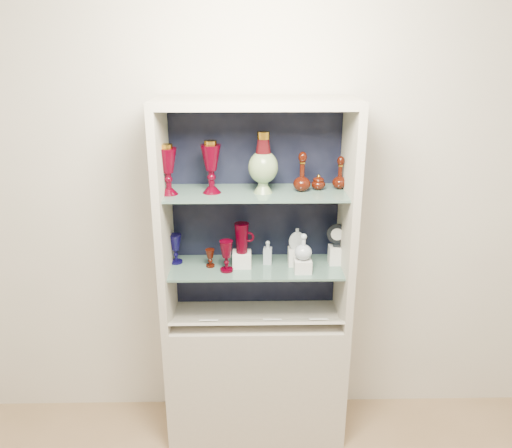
{
  "coord_description": "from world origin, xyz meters",
  "views": [
    {
      "loc": [
        -0.05,
        -0.93,
        2.17
      ],
      "look_at": [
        0.0,
        1.53,
        1.3
      ],
      "focal_mm": 35.0,
      "sensor_mm": 36.0,
      "label": 1
    }
  ],
  "objects_px": {
    "flat_flask": "(297,238)",
    "enamel_urn": "(263,163)",
    "pedestal_lamp_left": "(168,170)",
    "pedestal_lamp_right": "(211,167)",
    "cobalt_goblet": "(176,249)",
    "ruby_decanter_a": "(302,169)",
    "ruby_goblet_small": "(210,258)",
    "clear_round_decanter": "(303,247)",
    "cameo_medallion": "(337,235)",
    "lidded_bowl": "(318,182)",
    "clear_square_bottle": "(268,252)",
    "ruby_pitcher": "(242,238)",
    "ruby_decanter_b": "(340,172)",
    "ruby_goblet_tall": "(226,256)"
  },
  "relations": [
    {
      "from": "pedestal_lamp_left",
      "to": "flat_flask",
      "type": "relative_size",
      "value": 2.09
    },
    {
      "from": "ruby_decanter_a",
      "to": "pedestal_lamp_right",
      "type": "bearing_deg",
      "value": -177.46
    },
    {
      "from": "ruby_decanter_b",
      "to": "pedestal_lamp_right",
      "type": "bearing_deg",
      "value": -174.62
    },
    {
      "from": "ruby_decanter_b",
      "to": "ruby_goblet_tall",
      "type": "relative_size",
      "value": 1.07
    },
    {
      "from": "clear_square_bottle",
      "to": "ruby_decanter_a",
      "type": "bearing_deg",
      "value": -9.69
    },
    {
      "from": "ruby_decanter_b",
      "to": "ruby_goblet_tall",
      "type": "height_order",
      "value": "ruby_decanter_b"
    },
    {
      "from": "flat_flask",
      "to": "cobalt_goblet",
      "type": "bearing_deg",
      "value": 173.06
    },
    {
      "from": "cobalt_goblet",
      "to": "ruby_pitcher",
      "type": "distance_m",
      "value": 0.38
    },
    {
      "from": "ruby_goblet_small",
      "to": "cameo_medallion",
      "type": "distance_m",
      "value": 0.7
    },
    {
      "from": "flat_flask",
      "to": "pedestal_lamp_right",
      "type": "bearing_deg",
      "value": -179.49
    },
    {
      "from": "ruby_goblet_tall",
      "to": "clear_square_bottle",
      "type": "bearing_deg",
      "value": 23.12
    },
    {
      "from": "ruby_pitcher",
      "to": "clear_round_decanter",
      "type": "bearing_deg",
      "value": -3.59
    },
    {
      "from": "ruby_decanter_b",
      "to": "clear_round_decanter",
      "type": "height_order",
      "value": "ruby_decanter_b"
    },
    {
      "from": "ruby_decanter_a",
      "to": "clear_round_decanter",
      "type": "xyz_separation_m",
      "value": [
        0.01,
        -0.08,
        -0.4
      ]
    },
    {
      "from": "ruby_pitcher",
      "to": "flat_flask",
      "type": "relative_size",
      "value": 1.35
    },
    {
      "from": "enamel_urn",
      "to": "ruby_decanter_a",
      "type": "distance_m",
      "value": 0.21
    },
    {
      "from": "ruby_decanter_b",
      "to": "cameo_medallion",
      "type": "height_order",
      "value": "ruby_decanter_b"
    },
    {
      "from": "pedestal_lamp_left",
      "to": "lidded_bowl",
      "type": "relative_size",
      "value": 3.09
    },
    {
      "from": "enamel_urn",
      "to": "lidded_bowl",
      "type": "relative_size",
      "value": 3.76
    },
    {
      "from": "flat_flask",
      "to": "enamel_urn",
      "type": "bearing_deg",
      "value": -172.62
    },
    {
      "from": "cobalt_goblet",
      "to": "enamel_urn",
      "type": "bearing_deg",
      "value": -8.44
    },
    {
      "from": "pedestal_lamp_left",
      "to": "ruby_goblet_small",
      "type": "relative_size",
      "value": 2.56
    },
    {
      "from": "flat_flask",
      "to": "cameo_medallion",
      "type": "relative_size",
      "value": 0.92
    },
    {
      "from": "lidded_bowl",
      "to": "cobalt_goblet",
      "type": "relative_size",
      "value": 0.5
    },
    {
      "from": "flat_flask",
      "to": "ruby_goblet_small",
      "type": "bearing_deg",
      "value": 178.71
    },
    {
      "from": "enamel_urn",
      "to": "lidded_bowl",
      "type": "height_order",
      "value": "enamel_urn"
    },
    {
      "from": "cobalt_goblet",
      "to": "ruby_pitcher",
      "type": "xyz_separation_m",
      "value": [
        0.36,
        -0.05,
        0.08
      ]
    },
    {
      "from": "ruby_pitcher",
      "to": "cameo_medallion",
      "type": "bearing_deg",
      "value": 13.0
    },
    {
      "from": "ruby_goblet_tall",
      "to": "ruby_pitcher",
      "type": "relative_size",
      "value": 1.04
    },
    {
      "from": "lidded_bowl",
      "to": "cobalt_goblet",
      "type": "distance_m",
      "value": 0.85
    },
    {
      "from": "ruby_decanter_a",
      "to": "cameo_medallion",
      "type": "relative_size",
      "value": 1.74
    },
    {
      "from": "ruby_goblet_small",
      "to": "cameo_medallion",
      "type": "bearing_deg",
      "value": 2.54
    },
    {
      "from": "clear_square_bottle",
      "to": "cameo_medallion",
      "type": "xyz_separation_m",
      "value": [
        0.37,
        -0.01,
        0.1
      ]
    },
    {
      "from": "pedestal_lamp_left",
      "to": "pedestal_lamp_right",
      "type": "height_order",
      "value": "pedestal_lamp_right"
    },
    {
      "from": "lidded_bowl",
      "to": "ruby_decanter_b",
      "type": "bearing_deg",
      "value": 7.62
    },
    {
      "from": "clear_round_decanter",
      "to": "cameo_medallion",
      "type": "height_order",
      "value": "cameo_medallion"
    },
    {
      "from": "clear_square_bottle",
      "to": "clear_round_decanter",
      "type": "xyz_separation_m",
      "value": [
        0.18,
        -0.11,
        0.07
      ]
    },
    {
      "from": "cobalt_goblet",
      "to": "clear_square_bottle",
      "type": "relative_size",
      "value": 1.25
    },
    {
      "from": "pedestal_lamp_left",
      "to": "pedestal_lamp_right",
      "type": "bearing_deg",
      "value": 6.65
    },
    {
      "from": "ruby_decanter_a",
      "to": "clear_square_bottle",
      "type": "distance_m",
      "value": 0.5
    },
    {
      "from": "ruby_decanter_a",
      "to": "clear_round_decanter",
      "type": "height_order",
      "value": "ruby_decanter_a"
    },
    {
      "from": "flat_flask",
      "to": "clear_round_decanter",
      "type": "relative_size",
      "value": 0.89
    },
    {
      "from": "clear_round_decanter",
      "to": "cameo_medallion",
      "type": "distance_m",
      "value": 0.22
    },
    {
      "from": "lidded_bowl",
      "to": "ruby_pitcher",
      "type": "distance_m",
      "value": 0.5
    },
    {
      "from": "ruby_decanter_a",
      "to": "ruby_goblet_small",
      "type": "relative_size",
      "value": 2.32
    },
    {
      "from": "enamel_urn",
      "to": "cameo_medallion",
      "type": "bearing_deg",
      "value": 6.38
    },
    {
      "from": "lidded_bowl",
      "to": "ruby_decanter_a",
      "type": "bearing_deg",
      "value": -163.26
    },
    {
      "from": "lidded_bowl",
      "to": "pedestal_lamp_left",
      "type": "bearing_deg",
      "value": -174.6
    },
    {
      "from": "pedestal_lamp_left",
      "to": "clear_round_decanter",
      "type": "bearing_deg",
      "value": -2.99
    },
    {
      "from": "ruby_goblet_small",
      "to": "clear_round_decanter",
      "type": "distance_m",
      "value": 0.51
    }
  ]
}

